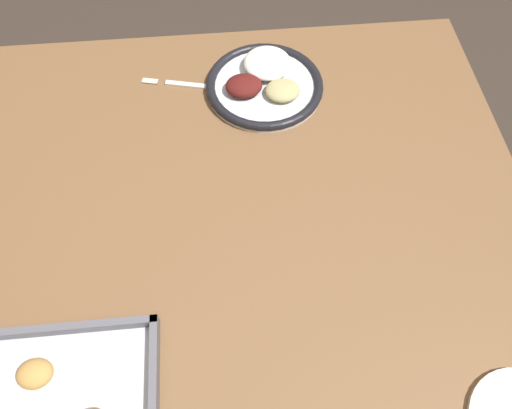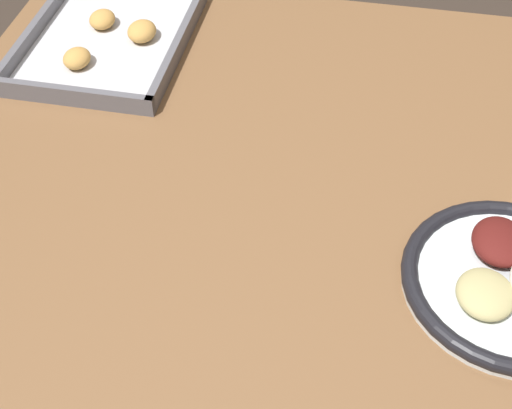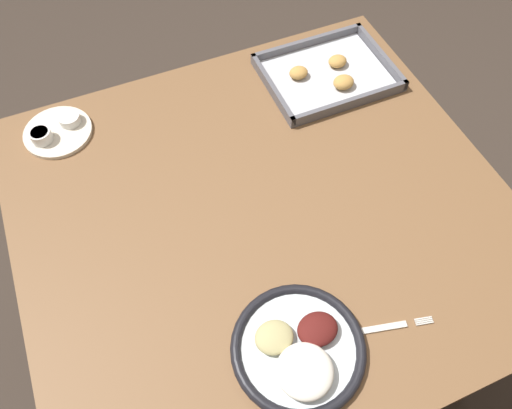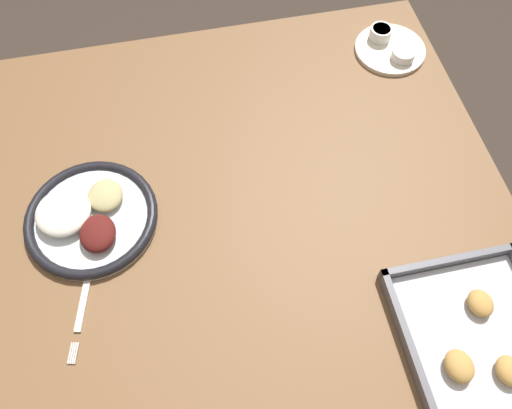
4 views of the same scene
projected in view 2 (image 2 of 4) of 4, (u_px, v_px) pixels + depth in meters
dining_table at (259, 263)px, 1.00m from camera, size 1.07×1.00×0.77m
baking_tray at (108, 40)px, 1.17m from camera, size 0.33×0.26×0.04m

